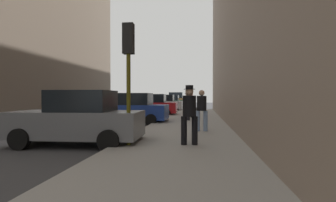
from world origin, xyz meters
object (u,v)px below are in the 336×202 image
parked_silver_sedan (163,103)px  pedestrian_with_beanie (187,103)px  parked_bronze_suv (175,100)px  pedestrian_with_fedora (189,112)px  parked_red_hatchback (152,106)px  traffic_light (129,57)px  parked_blue_sedan (132,109)px  parked_dark_green_sedan (170,102)px  fire_hydrant (166,114)px  rolling_suitcase (194,113)px  pedestrian_in_jeans (202,108)px  parked_gray_coupe (78,119)px  pedestrian_in_red_jacket (191,105)px

parked_silver_sedan → pedestrian_with_beanie: 9.72m
parked_bronze_suv → pedestrian_with_fedora: parked_bronze_suv is taller
parked_red_hatchback → traffic_light: (1.85, -13.58, 1.91)m
parked_red_hatchback → traffic_light: traffic_light is taller
parked_blue_sedan → parked_dark_green_sedan: bearing=90.0°
parked_red_hatchback → traffic_light: bearing=-82.2°
traffic_light → fire_hydrant: bearing=90.3°
parked_bronze_suv → rolling_suitcase: parked_bronze_suv is taller
parked_red_hatchback → traffic_light: size_ratio=1.17×
pedestrian_with_fedora → rolling_suitcase: (-0.10, 10.25, -0.65)m
parked_silver_sedan → rolling_suitcase: bearing=-70.3°
parked_bronze_suv → pedestrian_with_fedora: bearing=-83.7°
parked_silver_sedan → rolling_suitcase: (3.54, -9.90, -0.36)m
pedestrian_in_jeans → rolling_suitcase: 7.15m
pedestrian_in_jeans → fire_hydrant: bearing=112.2°
parked_silver_sedan → traffic_light: size_ratio=1.17×
parked_gray_coupe → parked_blue_sedan: (0.00, 6.81, 0.00)m
parked_blue_sedan → fire_hydrant: parked_blue_sedan is taller
parked_silver_sedan → traffic_light: (1.85, -20.40, 1.91)m
parked_red_hatchback → pedestrian_in_red_jacket: 6.27m
pedestrian_in_red_jacket → pedestrian_in_jeans: (0.61, -4.93, 0.00)m
parked_red_hatchback → parked_bronze_suv: parked_bronze_suv is taller
fire_hydrant → traffic_light: bearing=-89.7°
traffic_light → pedestrian_in_red_jacket: size_ratio=2.11×
parked_bronze_suv → fire_hydrant: size_ratio=6.55×
rolling_suitcase → parked_blue_sedan: bearing=-138.5°
parked_gray_coupe → fire_hydrant: (1.80, 8.27, -0.35)m
pedestrian_in_jeans → pedestrian_with_fedora: bearing=-96.9°
pedestrian_with_fedora → traffic_light: bearing=-172.0°
pedestrian_in_red_jacket → rolling_suitcase: bearing=86.6°
fire_hydrant → pedestrian_with_beanie: 2.71m
parked_gray_coupe → parked_blue_sedan: bearing=90.0°
pedestrian_in_jeans → traffic_light: bearing=-122.5°
parked_red_hatchback → pedestrian_with_beanie: bearing=-38.5°
parked_red_hatchback → pedestrian_in_jeans: bearing=-68.4°
parked_red_hatchback → pedestrian_in_jeans: (4.02, -10.18, 0.26)m
parked_silver_sedan → pedestrian_in_red_jacket: 12.55m
parked_silver_sedan → pedestrian_with_fedora: size_ratio=2.37×
pedestrian_with_fedora → rolling_suitcase: bearing=90.6°
pedestrian_with_beanie → pedestrian_in_red_jacket: size_ratio=1.04×
traffic_light → rolling_suitcase: (1.69, 10.51, -2.27)m
parked_blue_sedan → traffic_light: (1.85, -7.37, 1.91)m
parked_blue_sedan → traffic_light: 7.83m
parked_dark_green_sedan → rolling_suitcase: 16.68m
parked_blue_sedan → pedestrian_with_fedora: 8.00m
parked_silver_sedan → parked_red_hatchback: bearing=-90.0°
traffic_light → rolling_suitcase: 10.88m
pedestrian_with_beanie → pedestrian_in_red_jacket: bearing=-82.2°
parked_blue_sedan → parked_red_hatchback: bearing=90.0°
parked_red_hatchback → pedestrian_with_beanie: 3.87m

